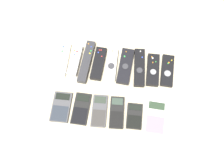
# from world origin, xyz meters

# --- Properties ---
(ground_plane) EXTENTS (3.00, 3.00, 0.00)m
(ground_plane) POSITION_xyz_m (0.00, 0.00, 0.00)
(ground_plane) COLOR beige
(remote_0) EXTENTS (0.06, 0.18, 0.02)m
(remote_0) POSITION_xyz_m (-0.25, 0.13, 0.01)
(remote_0) COLOR white
(remote_0) RESTS_ON ground_plane
(remote_1) EXTENTS (0.05, 0.16, 0.03)m
(remote_1) POSITION_xyz_m (-0.19, 0.13, 0.01)
(remote_1) COLOR silver
(remote_1) RESTS_ON ground_plane
(remote_2) EXTENTS (0.05, 0.22, 0.03)m
(remote_2) POSITION_xyz_m (-0.14, 0.14, 0.01)
(remote_2) COLOR #333338
(remote_2) RESTS_ON ground_plane
(remote_3) EXTENTS (0.06, 0.17, 0.03)m
(remote_3) POSITION_xyz_m (-0.08, 0.13, 0.01)
(remote_3) COLOR black
(remote_3) RESTS_ON ground_plane
(remote_4) EXTENTS (0.05, 0.16, 0.03)m
(remote_4) POSITION_xyz_m (-0.01, 0.13, 0.01)
(remote_4) COLOR white
(remote_4) RESTS_ON ground_plane
(remote_5) EXTENTS (0.07, 0.19, 0.02)m
(remote_5) POSITION_xyz_m (0.05, 0.13, 0.01)
(remote_5) COLOR black
(remote_5) RESTS_ON ground_plane
(remote_6) EXTENTS (0.06, 0.19, 0.03)m
(remote_6) POSITION_xyz_m (0.12, 0.13, 0.01)
(remote_6) COLOR black
(remote_6) RESTS_ON ground_plane
(remote_7) EXTENTS (0.06, 0.16, 0.03)m
(remote_7) POSITION_xyz_m (0.18, 0.13, 0.01)
(remote_7) COLOR black
(remote_7) RESTS_ON ground_plane
(remote_8) EXTENTS (0.06, 0.16, 0.02)m
(remote_8) POSITION_xyz_m (0.25, 0.14, 0.01)
(remote_8) COLOR black
(remote_8) RESTS_ON ground_plane
(calculator_0) EXTENTS (0.08, 0.14, 0.02)m
(calculator_0) POSITION_xyz_m (-0.21, -0.10, 0.01)
(calculator_0) COLOR #4C4C51
(calculator_0) RESTS_ON ground_plane
(calculator_1) EXTENTS (0.07, 0.14, 0.01)m
(calculator_1) POSITION_xyz_m (-0.12, -0.10, 0.01)
(calculator_1) COLOR black
(calculator_1) RESTS_ON ground_plane
(calculator_2) EXTENTS (0.07, 0.15, 0.02)m
(calculator_2) POSITION_xyz_m (-0.04, -0.10, 0.01)
(calculator_2) COLOR #4C4C51
(calculator_2) RESTS_ON ground_plane
(calculator_3) EXTENTS (0.07, 0.15, 0.02)m
(calculator_3) POSITION_xyz_m (0.04, -0.09, 0.01)
(calculator_3) COLOR black
(calculator_3) RESTS_ON ground_plane
(calculator_4) EXTENTS (0.07, 0.11, 0.02)m
(calculator_4) POSITION_xyz_m (0.12, -0.10, 0.01)
(calculator_4) COLOR black
(calculator_4) RESTS_ON ground_plane
(calculator_5) EXTENTS (0.10, 0.15, 0.01)m
(calculator_5) POSITION_xyz_m (0.21, -0.09, 0.01)
(calculator_5) COLOR silver
(calculator_5) RESTS_ON ground_plane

